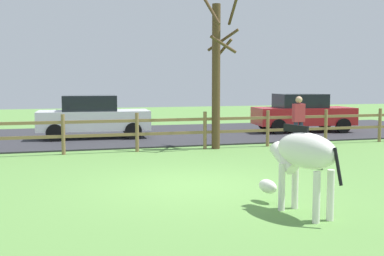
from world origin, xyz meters
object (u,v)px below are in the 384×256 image
object	(u,v)px
bare_tree	(217,70)
parked_car_white	(93,116)
visitor_near_fence	(298,119)
zebra	(302,156)
parked_car_red	(302,112)
crow_on_grass	(323,165)

from	to	relation	value
bare_tree	parked_car_white	world-z (taller)	bare_tree
bare_tree	visitor_near_fence	world-z (taller)	bare_tree
bare_tree	parked_car_white	size ratio (longest dim) A/B	1.25
zebra	parked_car_red	world-z (taller)	parked_car_red
zebra	crow_on_grass	bearing A→B (deg)	53.92
visitor_near_fence	crow_on_grass	bearing A→B (deg)	-110.38
crow_on_grass	parked_car_red	world-z (taller)	parked_car_red
crow_on_grass	parked_car_white	bearing A→B (deg)	121.28
parked_car_white	parked_car_red	world-z (taller)	same
zebra	visitor_near_fence	xyz separation A→B (m)	(3.81, 7.07, -0.02)
parked_car_red	visitor_near_fence	world-z (taller)	visitor_near_fence
bare_tree	crow_on_grass	bearing A→B (deg)	-73.35
visitor_near_fence	parked_car_white	bearing A→B (deg)	146.45
crow_on_grass	visitor_near_fence	bearing A→B (deg)	69.62
crow_on_grass	visitor_near_fence	size ratio (longest dim) A/B	0.13
zebra	parked_car_white	world-z (taller)	parked_car_white
zebra	parked_car_white	distance (m)	11.41
parked_car_red	visitor_near_fence	bearing A→B (deg)	-120.68
parked_car_white	parked_car_red	bearing A→B (deg)	-1.32
bare_tree	parked_car_white	xyz separation A→B (m)	(-3.53, 3.69, -1.63)
parked_car_white	parked_car_red	distance (m)	8.48
crow_on_grass	parked_car_red	bearing A→B (deg)	64.16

